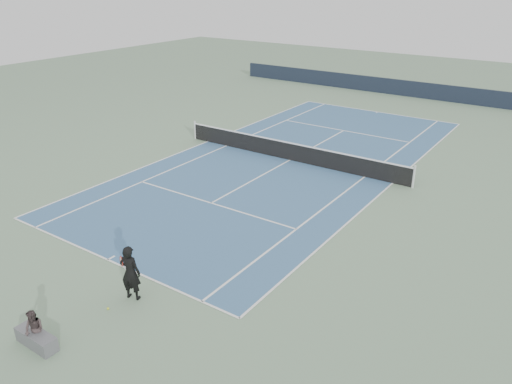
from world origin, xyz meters
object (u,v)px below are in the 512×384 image
Objects in this scene: tennis_ball at (108,308)px; spectator_bench at (35,334)px; tennis_net at (290,151)px; tennis_player at (130,273)px.

spectator_bench is (-0.30, -2.04, 0.33)m from tennis_ball.
tennis_player reaches higher than tennis_net.
tennis_ball is 2.09m from spectator_bench.
tennis_net is 7.41× the size of tennis_player.
tennis_net is 15.83m from spectator_bench.
spectator_bench reaches higher than tennis_ball.
spectator_bench is at bearing -98.50° from tennis_ball.
tennis_ball is (2.14, -13.68, -0.47)m from tennis_net.
tennis_player is 2.93m from spectator_bench.
tennis_player is at bearing -79.88° from tennis_net.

